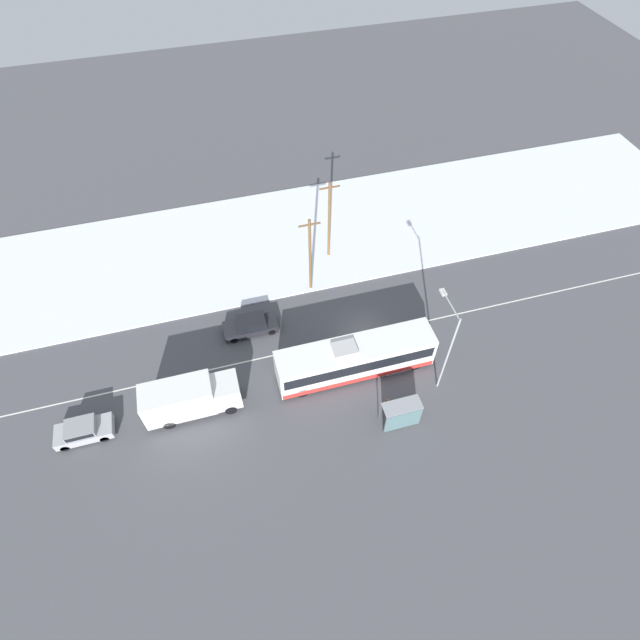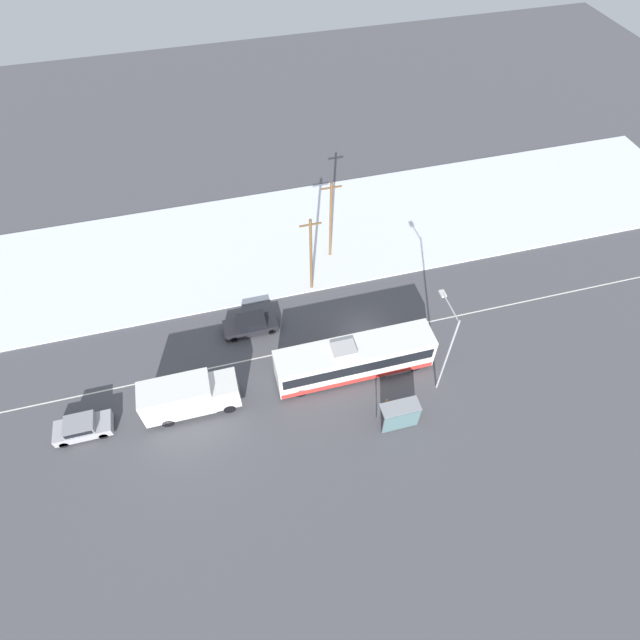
{
  "view_description": "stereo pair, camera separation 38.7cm",
  "coord_description": "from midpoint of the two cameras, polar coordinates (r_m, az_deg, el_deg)",
  "views": [
    {
      "loc": [
        -10.31,
        -23.24,
        33.45
      ],
      "look_at": [
        -3.46,
        1.47,
        1.4
      ],
      "focal_mm": 28.0,
      "sensor_mm": 36.0,
      "label": 1
    },
    {
      "loc": [
        -9.94,
        -23.34,
        33.45
      ],
      "look_at": [
        -3.46,
        1.47,
        1.4
      ],
      "focal_mm": 28.0,
      "sensor_mm": 36.0,
      "label": 2
    }
  ],
  "objects": [
    {
      "name": "utility_pole_snowlot",
      "position": [
        45.31,
        0.81,
        11.36
      ],
      "size": [
        1.8,
        0.24,
        8.32
      ],
      "color": "brown",
      "rests_on": "ground_plane"
    },
    {
      "name": "snow_lot",
      "position": [
        50.64,
        -0.05,
        10.08
      ],
      "size": [
        80.0,
        15.04,
        0.12
      ],
      "color": "silver",
      "rests_on": "ground_plane"
    },
    {
      "name": "utility_pole_roadside",
      "position": [
        42.29,
        -1.4,
        7.45
      ],
      "size": [
        1.8,
        0.24,
        7.92
      ],
      "color": "brown",
      "rests_on": "ground_plane"
    },
    {
      "name": "ground_plane",
      "position": [
        42.0,
        4.83,
        -1.72
      ],
      "size": [
        120.0,
        120.0,
        0.0
      ],
      "primitive_type": "plane",
      "color": "#4C4C51"
    },
    {
      "name": "streetlamp",
      "position": [
        36.14,
        14.06,
        -2.29
      ],
      "size": [
        0.36,
        2.99,
        8.28
      ],
      "color": "#9EA3A8",
      "rests_on": "ground_plane"
    },
    {
      "name": "sedan_car",
      "position": [
        41.9,
        -8.18,
        -0.56
      ],
      "size": [
        4.47,
        1.8,
        1.49
      ],
      "rotation": [
        0.0,
        0.0,
        3.14
      ],
      "color": "black",
      "rests_on": "ground_plane"
    },
    {
      "name": "box_truck",
      "position": [
        37.78,
        -15.02,
        -8.57
      ],
      "size": [
        6.97,
        2.3,
        3.22
      ],
      "color": "silver",
      "rests_on": "ground_plane"
    },
    {
      "name": "pedestrian_at_stop",
      "position": [
        37.44,
        7.47,
        -9.45
      ],
      "size": [
        0.6,
        0.27,
        1.66
      ],
      "color": "#23232D",
      "rests_on": "ground_plane"
    },
    {
      "name": "parked_car_near_truck",
      "position": [
        40.23,
        -25.73,
        -11.27
      ],
      "size": [
        4.0,
        1.8,
        1.45
      ],
      "color": "#9E9EA3",
      "rests_on": "ground_plane"
    },
    {
      "name": "bus_shelter",
      "position": [
        36.43,
        9.1,
        -10.55
      ],
      "size": [
        2.8,
        1.2,
        2.4
      ],
      "color": "gray",
      "rests_on": "ground_plane"
    },
    {
      "name": "lane_marking_center",
      "position": [
        42.0,
        4.83,
        -1.72
      ],
      "size": [
        60.0,
        0.12,
        0.0
      ],
      "color": "silver",
      "rests_on": "ground_plane"
    },
    {
      "name": "city_bus",
      "position": [
        38.53,
        3.75,
        -4.38
      ],
      "size": [
        12.27,
        2.57,
        3.44
      ],
      "color": "white",
      "rests_on": "ground_plane"
    }
  ]
}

